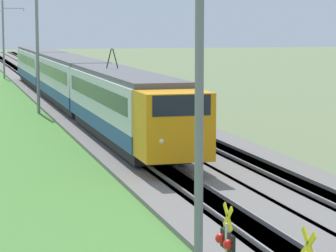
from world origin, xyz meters
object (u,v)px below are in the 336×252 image
at_px(catenary_mast_mid, 38,44).
at_px(catenary_mast_far, 4,39).
at_px(passenger_train, 69,78).
at_px(catenary_mast_near, 201,91).

distance_m(catenary_mast_mid, catenary_mast_far, 37.73).
bearing_deg(catenary_mast_mid, catenary_mast_far, -0.00).
height_order(catenary_mast_mid, catenary_mast_far, catenary_mast_mid).
distance_m(passenger_train, catenary_mast_near, 41.18).
height_order(catenary_mast_near, catenary_mast_mid, catenary_mast_mid).
xyz_separation_m(passenger_train, catenary_mast_mid, (-3.30, 2.58, 2.59)).
distance_m(passenger_train, catenary_mast_far, 34.61).
height_order(passenger_train, catenary_mast_mid, catenary_mast_mid).
bearing_deg(catenary_mast_mid, catenary_mast_near, -180.00).
relative_size(passenger_train, catenary_mast_far, 6.63).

